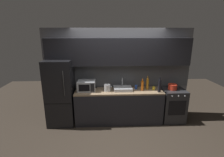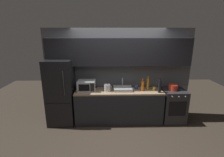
# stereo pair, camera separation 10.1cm
# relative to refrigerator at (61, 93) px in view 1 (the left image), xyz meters

# --- Properties ---
(ground_plane) EXTENTS (10.00, 10.00, 0.00)m
(ground_plane) POSITION_rel_refrigerator_xyz_m (1.53, -0.90, -0.87)
(ground_plane) COLOR #2D261E
(back_wall) EXTENTS (4.04, 0.44, 2.50)m
(back_wall) POSITION_rel_refrigerator_xyz_m (1.53, 0.30, 0.68)
(back_wall) COLOR slate
(back_wall) RESTS_ON ground
(counter_run) EXTENTS (2.30, 0.60, 0.90)m
(counter_run) POSITION_rel_refrigerator_xyz_m (1.53, 0.00, -0.42)
(counter_run) COLOR black
(counter_run) RESTS_ON ground
(refrigerator) EXTENTS (0.68, 0.69, 1.73)m
(refrigerator) POSITION_rel_refrigerator_xyz_m (0.00, 0.00, 0.00)
(refrigerator) COLOR black
(refrigerator) RESTS_ON ground
(oven_range) EXTENTS (0.60, 0.62, 0.90)m
(oven_range) POSITION_rel_refrigerator_xyz_m (3.02, -0.00, -0.41)
(oven_range) COLOR #232326
(oven_range) RESTS_ON ground
(microwave) EXTENTS (0.46, 0.35, 0.27)m
(microwave) POSITION_rel_refrigerator_xyz_m (0.68, 0.02, 0.17)
(microwave) COLOR #A8AAAF
(microwave) RESTS_ON counter_run
(sink_basin) EXTENTS (0.48, 0.38, 0.30)m
(sink_basin) POSITION_rel_refrigerator_xyz_m (1.64, 0.03, 0.08)
(sink_basin) COLOR #ADAFB5
(sink_basin) RESTS_ON counter_run
(kettle) EXTENTS (0.20, 0.17, 0.21)m
(kettle) POSITION_rel_refrigerator_xyz_m (1.22, -0.04, 0.13)
(kettle) COLOR #B7BABF
(kettle) RESTS_ON counter_run
(wine_bottle_amber) EXTENTS (0.07, 0.07, 0.37)m
(wine_bottle_amber) POSITION_rel_refrigerator_xyz_m (2.30, 0.05, 0.19)
(wine_bottle_amber) COLOR #B27019
(wine_bottle_amber) RESTS_ON counter_run
(wine_bottle_dark) EXTENTS (0.08, 0.08, 0.38)m
(wine_bottle_dark) POSITION_rel_refrigerator_xyz_m (2.56, -0.17, 0.20)
(wine_bottle_dark) COLOR black
(wine_bottle_dark) RESTS_ON counter_run
(wine_bottle_orange) EXTENTS (0.08, 0.08, 0.32)m
(wine_bottle_orange) POSITION_rel_refrigerator_xyz_m (2.15, -0.02, 0.16)
(wine_bottle_orange) COLOR orange
(wine_bottle_orange) RESTS_ON counter_run
(mug_yellow) EXTENTS (0.07, 0.07, 0.09)m
(mug_yellow) POSITION_rel_refrigerator_xyz_m (2.46, -0.01, 0.08)
(mug_yellow) COLOR gold
(mug_yellow) RESTS_ON counter_run
(mug_blue) EXTENTS (0.07, 0.07, 0.11)m
(mug_blue) POSITION_rel_refrigerator_xyz_m (2.01, 0.09, 0.09)
(mug_blue) COLOR #234299
(mug_blue) RESTS_ON counter_run
(cooking_pot) EXTENTS (0.24, 0.24, 0.15)m
(cooking_pot) POSITION_rel_refrigerator_xyz_m (2.98, 0.00, 0.11)
(cooking_pot) COLOR red
(cooking_pot) RESTS_ON oven_range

